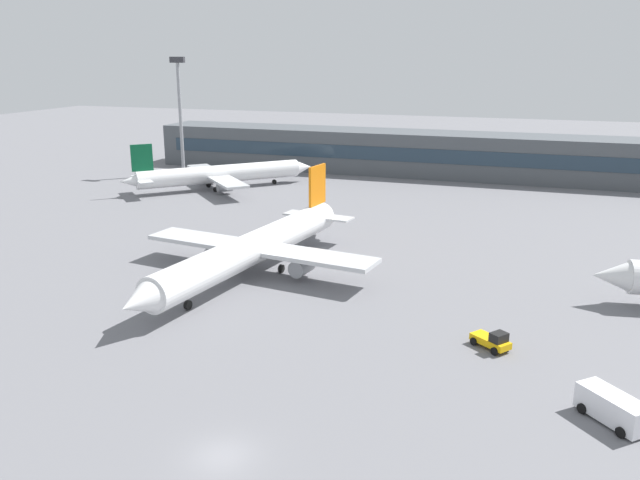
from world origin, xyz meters
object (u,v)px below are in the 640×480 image
Objects in this scene: airplane_near at (252,249)px; baggage_tug_yellow at (493,340)px; service_van_white at (613,408)px; airplane_far at (222,174)px; floodlight_tower_west at (180,107)px.

baggage_tug_yellow is (28.12, -11.49, -2.40)m from airplane_near.
service_van_white is (37.02, -20.94, -2.08)m from airplane_near.
baggage_tug_yellow is at bearing -22.23° from airplane_near.
airplane_far is (-26.50, 44.38, -0.34)m from airplane_near.
airplane_far is 91.13m from service_van_white.
airplane_far is at bearing 134.35° from baggage_tug_yellow.
airplane_near is 11.22× the size of baggage_tug_yellow.
airplane_near is at bearing -59.16° from airplane_far.
baggage_tug_yellow is 0.16× the size of floodlight_tower_west.
baggage_tug_yellow is (54.62, -55.88, -2.05)m from airplane_far.
airplane_near is 51.69m from airplane_far.
airplane_near is 70.67m from floodlight_tower_west.
airplane_far is at bearing -37.84° from floodlight_tower_west.
baggage_tug_yellow is 12.98m from service_van_white.
floodlight_tower_west is (-15.07, 11.71, 11.28)m from airplane_far.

